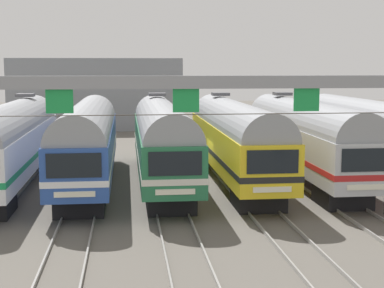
{
  "coord_description": "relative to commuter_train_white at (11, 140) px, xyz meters",
  "views": [
    {
      "loc": [
        -4.14,
        -33.13,
        6.79
      ],
      "look_at": [
        -0.69,
        -2.77,
        2.68
      ],
      "focal_mm": 54.22,
      "sensor_mm": 36.0,
      "label": 1
    }
  ],
  "objects": [
    {
      "name": "commuter_train_green",
      "position": [
        8.45,
        0.0,
        0.0
      ],
      "size": [
        2.88,
        18.06,
        5.05
      ],
      "color": "#236B42",
      "rests_on": "ground"
    },
    {
      "name": "commuter_train_stainless",
      "position": [
        16.91,
        0.0,
        0.0
      ],
      "size": [
        2.88,
        18.06,
        5.05
      ],
      "color": "#B2B5BA",
      "rests_on": "ground"
    },
    {
      "name": "ground_plane",
      "position": [
        10.57,
        0.0,
        -2.69
      ],
      "size": [
        160.0,
        160.0,
        0.0
      ],
      "primitive_type": "plane",
      "color": "#5B564F"
    },
    {
      "name": "track_bed",
      "position": [
        10.57,
        17.0,
        -2.61
      ],
      "size": [
        22.64,
        70.0,
        0.15
      ],
      "color": "gray",
      "rests_on": "ground"
    },
    {
      "name": "maintenance_building",
      "position": [
        3.29,
        32.61,
        1.12
      ],
      "size": [
        18.16,
        10.0,
        7.62
      ],
      "primitive_type": "cube",
      "color": "gray",
      "rests_on": "ground"
    },
    {
      "name": "commuter_train_white",
      "position": [
        0.0,
        0.0,
        0.0
      ],
      "size": [
        2.88,
        18.06,
        5.05
      ],
      "color": "white",
      "rests_on": "ground"
    },
    {
      "name": "commuter_train_maroon",
      "position": [
        21.14,
        -0.0,
        -0.0
      ],
      "size": [
        2.88,
        18.06,
        4.77
      ],
      "color": "maroon",
      "rests_on": "ground"
    },
    {
      "name": "catenary_gantry",
      "position": [
        10.57,
        -13.5,
        2.68
      ],
      "size": [
        26.38,
        0.44,
        6.97
      ],
      "color": "gray",
      "rests_on": "ground"
    },
    {
      "name": "commuter_train_blue",
      "position": [
        4.23,
        -0.0,
        -0.0
      ],
      "size": [
        2.88,
        18.06,
        4.77
      ],
      "color": "#284C9E",
      "rests_on": "ground"
    },
    {
      "name": "commuter_train_yellow",
      "position": [
        12.68,
        0.0,
        0.0
      ],
      "size": [
        2.88,
        18.06,
        5.05
      ],
      "color": "gold",
      "rests_on": "ground"
    }
  ]
}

